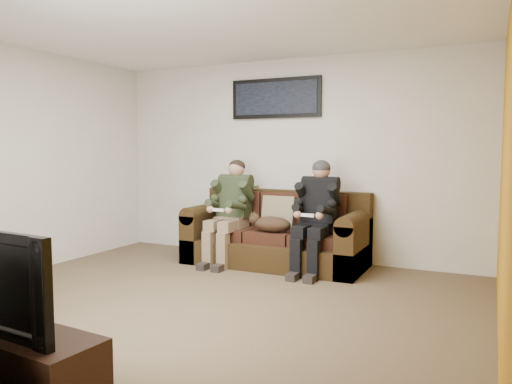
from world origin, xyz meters
The scene contains 15 objects.
floor centered at (0.00, 0.00, 0.00)m, with size 5.00×5.00×0.00m, color brown.
ceiling centered at (0.00, 0.00, 2.60)m, with size 5.00×5.00×0.00m, color silver.
wall_back centered at (0.00, 2.25, 1.30)m, with size 5.00×5.00×0.00m, color beige.
wall_left centered at (-2.50, 0.00, 1.30)m, with size 4.50×4.50×0.00m, color beige.
wall_right centered at (2.50, 0.00, 1.30)m, with size 4.50×4.50×0.00m, color beige.
accent_wall_right centered at (2.49, 0.00, 1.30)m, with size 4.50×4.50×0.00m, color #B67712.
sofa centered at (0.00, 1.83, 0.34)m, with size 2.21×0.95×0.90m.
throw_pillow centered at (0.00, 1.87, 0.64)m, with size 0.42×0.12×0.40m, color #807354.
throw_blanket centered at (-0.67, 2.11, 0.90)m, with size 0.45×0.22×0.08m, color gray.
person_left centered at (-0.57, 1.64, 0.73)m, with size 0.51×0.87×1.30m.
person_right centered at (0.57, 1.64, 0.73)m, with size 0.51×0.86×1.31m.
cat centered at (0.03, 1.55, 0.54)m, with size 0.66×0.26×0.24m.
framed_poster centered at (-0.20, 2.22, 2.10)m, with size 1.25×0.05×0.52m.
tv_stand centered at (-0.08, -1.95, 0.20)m, with size 1.25×0.40×0.39m, color black.
television centered at (-0.08, -1.95, 0.69)m, with size 1.03×0.13×0.59m, color black.
Camera 1 is at (2.41, -3.86, 1.42)m, focal length 35.00 mm.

